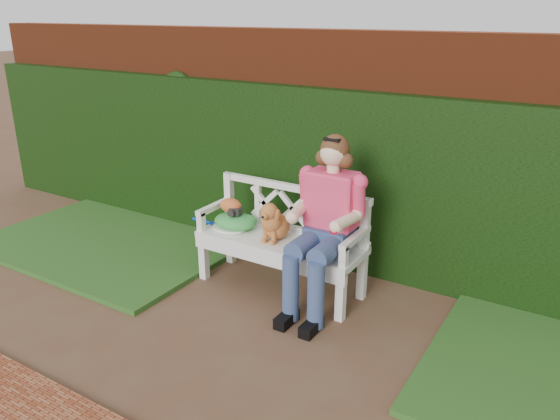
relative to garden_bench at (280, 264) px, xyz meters
The scene contains 11 objects.
ground 1.05m from the garden_bench, 69.97° to the right, with size 60.00×60.00×0.00m, color #553222.
brick_wall 1.32m from the garden_bench, 69.72° to the left, with size 10.00×0.30×2.20m, color #652610.
ivy_hedge 1.01m from the garden_bench, 64.28° to the left, with size 10.00×0.18×1.70m, color #18390B.
grass_left 2.06m from the garden_bench, behind, with size 2.60×2.00×0.05m, color #183D14.
garden_bench is the anchor object (origin of this frame).
seated_woman 0.68m from the garden_bench, ahead, with size 0.62×0.82×1.46m, color #DB4670, non-canonical shape.
dog 0.42m from the garden_bench, 140.04° to the right, with size 0.24×0.33×0.36m, color olive, non-canonical shape.
tennis_racket 0.60m from the garden_bench, behind, with size 0.62×0.26×0.03m, color white, non-canonical shape.
green_bag 0.57m from the garden_bench, behind, with size 0.41×0.32×0.14m, color #26921F, non-canonical shape.
camera_item 0.62m from the garden_bench, behind, with size 0.11×0.08×0.07m, color black.
baseball_glove 0.70m from the garden_bench, behind, with size 0.21×0.16×0.13m, color #C65827.
Camera 1 is at (1.96, -2.78, 2.37)m, focal length 35.00 mm.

